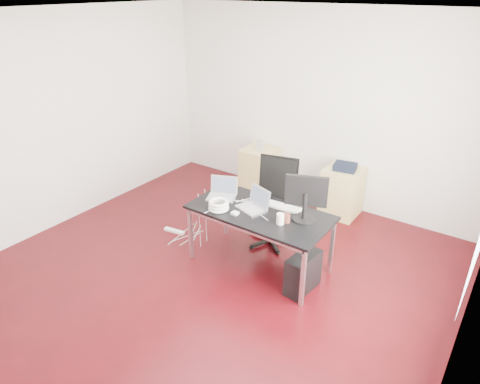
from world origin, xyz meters
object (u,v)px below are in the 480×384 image
Objects in this scene: office_chair at (274,198)px; filing_cabinet_right at (342,192)px; filing_cabinet_left at (260,170)px; pc_tower at (303,273)px; desk at (260,215)px.

office_chair reaches higher than filing_cabinet_right.
filing_cabinet_left is 2.56m from pc_tower.
filing_cabinet_right is at bearing 107.08° from pc_tower.
filing_cabinet_left is at bearing 115.98° from office_chair.
office_chair is at bearing -50.49° from filing_cabinet_left.
desk is 2.10m from filing_cabinet_left.
pc_tower is at bearing -54.71° from office_chair.
desk is 0.79m from pc_tower.
office_chair is at bearing 105.48° from desk.
office_chair is (-0.16, 0.59, -0.07)m from desk.
desk is at bearing -57.36° from filing_cabinet_left.
office_chair is 1.27m from filing_cabinet_right.
filing_cabinet_left is 1.56× the size of pc_tower.
pc_tower is (0.80, -0.70, -0.39)m from office_chair.
office_chair reaches higher than pc_tower.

